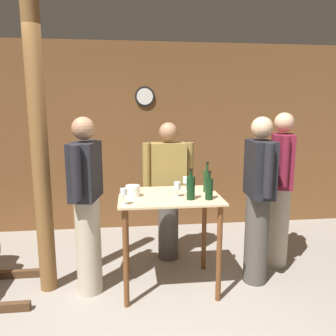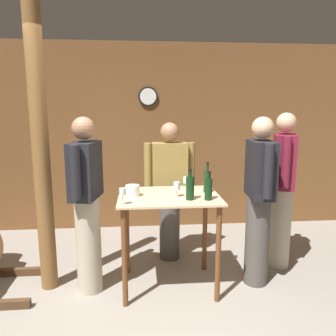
{
  "view_description": "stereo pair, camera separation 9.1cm",
  "coord_description": "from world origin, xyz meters",
  "views": [
    {
      "loc": [
        -0.23,
        -2.23,
        1.78
      ],
      "look_at": [
        0.13,
        0.91,
        1.2
      ],
      "focal_mm": 35.0,
      "sensor_mm": 36.0,
      "label": 1
    },
    {
      "loc": [
        -0.14,
        -2.24,
        1.78
      ],
      "look_at": [
        0.13,
        0.91,
        1.2
      ],
      "focal_mm": 35.0,
      "sensor_mm": 36.0,
      "label": 2
    }
  ],
  "objects": [
    {
      "name": "wine_bottle_far_left",
      "position": [
        0.31,
        0.64,
        1.06
      ],
      "size": [
        0.08,
        0.08,
        0.29
      ],
      "color": "black",
      "rests_on": "tasting_table"
    },
    {
      "name": "ice_bucket",
      "position": [
        -0.22,
        0.81,
        1.0
      ],
      "size": [
        0.14,
        0.14,
        0.11
      ],
      "color": "white",
      "rests_on": "tasting_table"
    },
    {
      "name": "back_wall",
      "position": [
        -0.0,
        2.58,
        1.35
      ],
      "size": [
        8.4,
        0.08,
        2.7
      ],
      "color": "brown",
      "rests_on": "ground_plane"
    },
    {
      "name": "wine_glass_near_left",
      "position": [
        -0.3,
        0.54,
        1.06
      ],
      "size": [
        0.06,
        0.06,
        0.15
      ],
      "color": "silver",
      "rests_on": "tasting_table"
    },
    {
      "name": "wine_glass_near_right",
      "position": [
        0.33,
        1.0,
        1.05
      ],
      "size": [
        0.06,
        0.06,
        0.14
      ],
      "color": "silver",
      "rests_on": "tasting_table"
    },
    {
      "name": "person_visitor_near_door",
      "position": [
        1.03,
        0.8,
        0.9
      ],
      "size": [
        0.25,
        0.59,
        1.7
      ],
      "color": "#4C4742",
      "rests_on": "ground_plane"
    },
    {
      "name": "person_host",
      "position": [
        1.41,
        1.14,
        0.92
      ],
      "size": [
        0.34,
        0.56,
        1.74
      ],
      "color": "#B7AD93",
      "rests_on": "ground_plane"
    },
    {
      "name": "person_visitor_with_scarf",
      "position": [
        -0.65,
        0.8,
        0.9
      ],
      "size": [
        0.29,
        0.58,
        1.71
      ],
      "color": "#B7AD93",
      "rests_on": "ground_plane"
    },
    {
      "name": "wooden_post",
      "position": [
        -1.07,
        0.91,
        1.35
      ],
      "size": [
        0.16,
        0.16,
        2.7
      ],
      "color": "brown",
      "rests_on": "ground_plane"
    },
    {
      "name": "wine_bottle_center",
      "position": [
        0.52,
        0.9,
        1.07
      ],
      "size": [
        0.07,
        0.07,
        0.31
      ],
      "color": "#193819",
      "rests_on": "tasting_table"
    },
    {
      "name": "person_visitor_bearded",
      "position": [
        0.2,
        1.45,
        0.86
      ],
      "size": [
        0.59,
        0.24,
        1.62
      ],
      "color": "#4C4742",
      "rests_on": "ground_plane"
    },
    {
      "name": "tasting_table",
      "position": [
        0.13,
        0.81,
        0.75
      ],
      "size": [
        0.97,
        0.74,
        0.95
      ],
      "color": "#D1B284",
      "rests_on": "ground_plane"
    },
    {
      "name": "wine_glass_near_center",
      "position": [
        0.2,
        0.75,
        1.05
      ],
      "size": [
        0.06,
        0.06,
        0.14
      ],
      "color": "silver",
      "rests_on": "tasting_table"
    },
    {
      "name": "wine_bottle_left",
      "position": [
        0.48,
        0.62,
        1.06
      ],
      "size": [
        0.07,
        0.07,
        0.27
      ],
      "color": "black",
      "rests_on": "tasting_table"
    }
  ]
}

